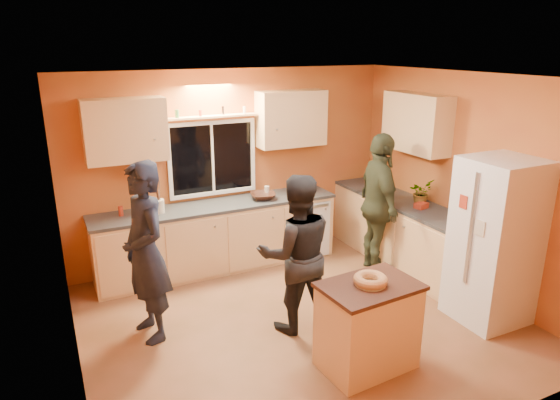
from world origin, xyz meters
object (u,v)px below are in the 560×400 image
refrigerator (495,242)px  person_center (296,254)px  island (368,325)px  person_left (146,253)px  person_right (379,204)px

refrigerator → person_center: (-1.99, 0.74, -0.06)m
refrigerator → person_center: 2.13m
refrigerator → island: refrigerator is taller
island → person_center: (-0.28, 0.89, 0.41)m
island → person_left: bearing=136.2°
refrigerator → person_left: (-3.41, 1.26, 0.03)m
island → person_right: 2.18m
person_left → person_center: person_left is taller
refrigerator → person_right: 1.56m
person_left → person_center: 1.51m
person_center → person_left: bearing=-6.6°
island → person_center: 1.02m
person_left → person_right: 3.03m
island → person_center: bearing=103.2°
person_right → refrigerator: bearing=-148.9°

